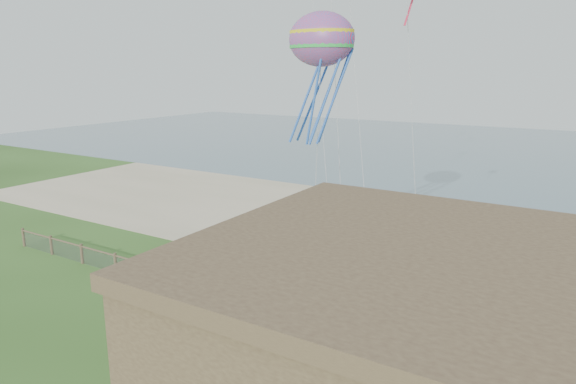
# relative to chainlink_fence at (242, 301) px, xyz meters

# --- Properties ---
(ground) EXTENTS (160.00, 160.00, 0.00)m
(ground) POSITION_rel_chainlink_fence_xyz_m (0.00, -6.00, -0.55)
(ground) COLOR #2F4F1B
(ground) RESTS_ON ground
(sand_beach) EXTENTS (72.00, 20.00, 0.02)m
(sand_beach) POSITION_rel_chainlink_fence_xyz_m (0.00, 16.00, -0.55)
(sand_beach) COLOR tan
(sand_beach) RESTS_ON ground
(ocean) EXTENTS (160.00, 68.00, 0.02)m
(ocean) POSITION_rel_chainlink_fence_xyz_m (0.00, 60.00, -0.55)
(ocean) COLOR slate
(ocean) RESTS_ON ground
(chainlink_fence) EXTENTS (36.20, 0.20, 1.25)m
(chainlink_fence) POSITION_rel_chainlink_fence_xyz_m (0.00, 0.00, 0.00)
(chainlink_fence) COLOR #493D29
(chainlink_fence) RESTS_ON ground
(picnic_table) EXTENTS (2.35, 2.03, 0.84)m
(picnic_table) POSITION_rel_chainlink_fence_xyz_m (6.57, -1.37, -0.13)
(picnic_table) COLOR brown
(picnic_table) RESTS_ON ground
(octopus_kite) EXTENTS (3.74, 2.73, 7.47)m
(octopus_kite) POSITION_rel_chainlink_fence_xyz_m (0.75, 6.44, 10.57)
(octopus_kite) COLOR #FF284D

